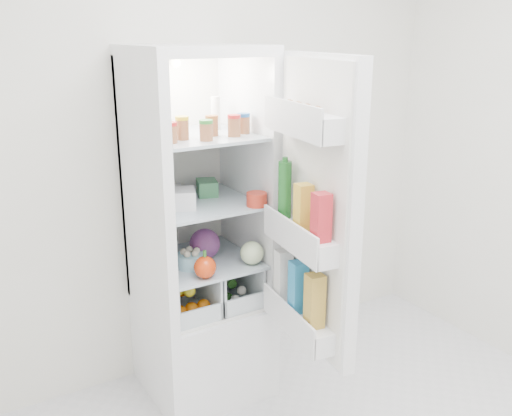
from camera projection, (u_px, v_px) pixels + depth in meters
room_walls at (419, 120)px, 1.78m from camera, size 3.02×3.02×2.61m
refrigerator at (197, 270)px, 2.98m from camera, size 0.60×0.60×1.80m
shelf_low at (202, 260)px, 2.91m from camera, size 0.49×0.53×0.01m
shelf_mid at (200, 202)px, 2.81m from camera, size 0.49×0.53×0.02m
shelf_top at (198, 136)px, 2.72m from camera, size 0.49×0.53×0.02m
crisper_left at (181, 289)px, 2.88m from camera, size 0.23×0.46×0.22m
crisper_right at (224, 279)px, 3.00m from camera, size 0.23×0.46×0.22m
condiment_jars at (209, 129)px, 2.61m from camera, size 0.46×0.16×0.08m
squeeze_bottle at (216, 113)px, 2.83m from camera, size 0.06×0.06×0.16m
tub_white at (180, 199)px, 2.69m from camera, size 0.18×0.18×0.09m
tin_red at (257, 199)px, 2.72m from camera, size 0.11×0.11×0.07m
foil_tray at (164, 191)px, 2.90m from camera, size 0.21×0.19×0.04m
tub_green at (207, 188)px, 2.90m from camera, size 0.13×0.16×0.08m
red_cabbage at (205, 244)px, 2.89m from camera, size 0.15×0.15×0.15m
bell_pepper at (205, 267)px, 2.67m from camera, size 0.11×0.11×0.11m
mushroom_bowl at (191, 260)px, 2.80m from camera, size 0.15×0.15×0.07m
salad_bag at (252, 253)px, 2.83m from camera, size 0.12×0.12×0.12m
citrus_pile at (185, 298)px, 2.83m from camera, size 0.20×0.24×0.16m
veg_pile at (225, 287)px, 3.02m from camera, size 0.16×0.30×0.10m
fridge_door at (312, 216)px, 2.46m from camera, size 0.24×0.60×1.30m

